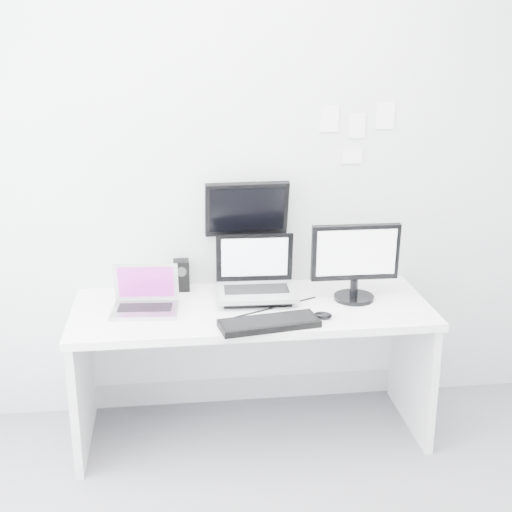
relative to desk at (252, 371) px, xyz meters
The scene contains 13 objects.
back_wall 1.05m from the desk, 90.00° to the left, with size 3.60×3.60×0.00m, color silver.
desk is the anchor object (origin of this frame).
macbook 0.72m from the desk, behind, with size 0.32×0.24×0.24m, color #A6A6AB.
speaker 0.63m from the desk, 141.45° to the left, with size 0.08×0.08×0.17m, color black.
dell_laptop 0.54m from the desk, 63.39° to the left, with size 0.40×0.31×0.34m, color #9EA0A5.
rear_monitor 0.73m from the desk, 88.58° to the left, with size 0.44×0.16×0.60m, color black.
samsung_monitor 0.78m from the desk, ahead, with size 0.45×0.21×0.41m, color black.
keyboard 0.47m from the desk, 79.12° to the right, with size 0.47×0.17×0.03m, color black.
mouse 0.54m from the desk, 32.05° to the right, with size 0.10×0.06×0.03m, color black.
wall_note_0 1.38m from the desk, 37.40° to the left, with size 0.10×0.00×0.14m, color white.
wall_note_1 1.40m from the desk, 29.83° to the left, with size 0.09×0.00×0.13m, color white.
wall_note_2 1.51m from the desk, 24.64° to the left, with size 0.10×0.00×0.14m, color white.
wall_note_3 1.25m from the desk, 30.67° to the left, with size 0.11×0.00×0.08m, color white.
Camera 1 is at (-0.38, -2.01, 2.05)m, focal length 48.98 mm.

